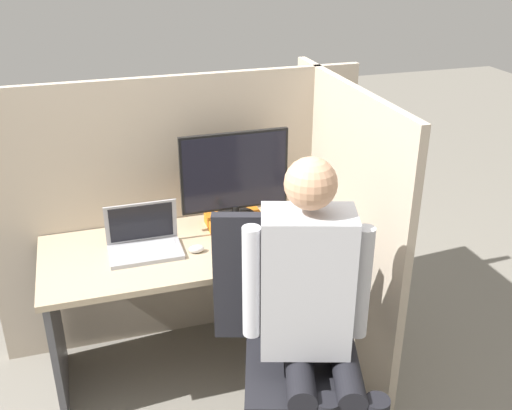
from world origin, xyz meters
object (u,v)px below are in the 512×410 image
object	(u,v)px
monitor	(235,175)
laptop	(144,243)
carrot_toy	(252,257)
office_chair	(287,341)
stapler	(306,220)
person	(315,310)
paper_box	(236,222)

from	to	relation	value
monitor	laptop	world-z (taller)	monitor
carrot_toy	office_chair	distance (m)	0.45
stapler	person	world-z (taller)	person
laptop	office_chair	world-z (taller)	office_chair
carrot_toy	person	size ratio (longest dim) A/B	0.09
laptop	carrot_toy	size ratio (longest dim) A/B	2.81
stapler	paper_box	bearing A→B (deg)	166.98
monitor	person	size ratio (longest dim) A/B	0.39
stapler	office_chair	distance (m)	0.78
laptop	paper_box	bearing A→B (deg)	13.44
monitor	office_chair	size ratio (longest dim) A/B	0.50
carrot_toy	person	world-z (taller)	person
office_chair	paper_box	bearing A→B (deg)	90.69
paper_box	person	size ratio (longest dim) A/B	0.20
paper_box	carrot_toy	world-z (taller)	paper_box
monitor	person	bearing A→B (deg)	-86.39
stapler	carrot_toy	world-z (taller)	stapler
person	monitor	bearing A→B (deg)	93.61
laptop	monitor	bearing A→B (deg)	13.76
laptop	carrot_toy	xyz separation A→B (m)	(0.46, -0.23, -0.03)
monitor	office_chair	distance (m)	0.88
stapler	person	size ratio (longest dim) A/B	0.10
carrot_toy	office_chair	world-z (taller)	office_chair
stapler	office_chair	size ratio (longest dim) A/B	0.13
monitor	office_chair	bearing A→B (deg)	-89.31
person	office_chair	bearing A→B (deg)	107.40
laptop	office_chair	bearing A→B (deg)	-53.16
office_chair	stapler	bearing A→B (deg)	63.18
paper_box	office_chair	distance (m)	0.78
laptop	stapler	bearing A→B (deg)	2.22
paper_box	stapler	world-z (taller)	paper_box
office_chair	carrot_toy	bearing A→B (deg)	93.49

